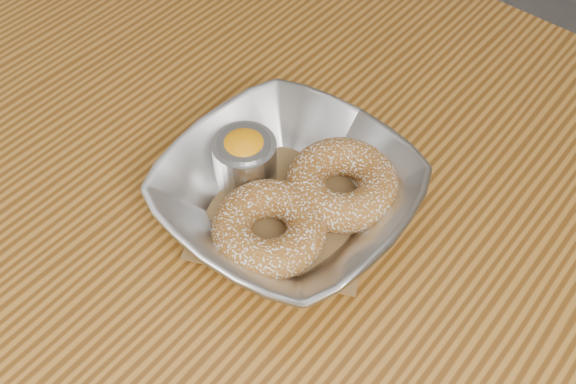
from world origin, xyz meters
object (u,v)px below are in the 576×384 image
Objects in this scene: table at (352,327)px; donut_front at (269,228)px; ramekin at (245,158)px; donut_back at (342,184)px; serving_bowl at (288,195)px.

donut_front reaches higher than table.
donut_back is at bearing 23.52° from ramekin.
table is at bearing 22.03° from donut_front.
table is 5.80× the size of serving_bowl.
serving_bowl reaches higher than donut_front.
serving_bowl is (-0.08, 0.01, 0.12)m from table.
table is 12.40× the size of donut_back.
serving_bowl is 0.04m from donut_front.
ramekin is at bearing 175.79° from table.
ramekin is (-0.06, 0.04, 0.01)m from donut_front.
donut_back is 1.73× the size of ramekin.
serving_bowl is 2.14× the size of donut_back.
serving_bowl is at bearing -126.87° from donut_back.
ramekin reaches higher than donut_back.
donut_front is at bearing -32.60° from ramekin.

